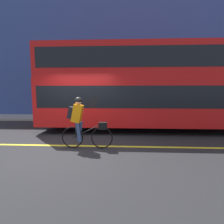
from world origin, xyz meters
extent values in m
plane|color=#232326|center=(0.00, 0.00, 0.00)|extent=(80.00, 80.00, 0.00)
cube|color=yellow|center=(0.00, 0.14, 0.00)|extent=(50.00, 0.14, 0.01)
cube|color=gray|center=(0.00, 5.80, 0.06)|extent=(60.00, 2.10, 0.12)
cube|color=#33478C|center=(0.00, 7.00, 4.43)|extent=(60.00, 0.30, 8.87)
cylinder|color=black|center=(5.41, 2.73, 0.54)|extent=(1.08, 0.30, 1.08)
cylinder|color=black|center=(-0.22, 2.73, 0.54)|extent=(1.08, 0.30, 1.08)
cube|color=red|center=(2.59, 2.73, 1.32)|extent=(9.08, 2.56, 1.99)
cube|color=black|center=(2.59, 2.73, 1.56)|extent=(8.72, 2.58, 0.88)
cube|color=red|center=(2.59, 2.73, 3.02)|extent=(9.08, 2.45, 1.41)
cube|color=black|center=(2.59, 2.73, 3.09)|extent=(8.72, 2.47, 0.79)
torus|color=black|center=(1.01, -0.06, 0.34)|extent=(0.68, 0.04, 0.68)
torus|color=black|center=(0.08, -0.06, 0.34)|extent=(0.68, 0.04, 0.68)
cylinder|color=black|center=(0.55, -0.06, 0.56)|extent=(0.94, 0.03, 0.46)
cylinder|color=black|center=(0.19, -0.06, 0.59)|extent=(0.03, 0.03, 0.50)
cube|color=black|center=(1.04, -0.06, 0.72)|extent=(0.26, 0.16, 0.22)
cube|color=orange|center=(0.26, -0.06, 1.11)|extent=(0.37, 0.32, 0.58)
cube|color=black|center=(0.06, -0.06, 1.13)|extent=(0.21, 0.26, 0.38)
cylinder|color=#384C7A|center=(0.30, 0.03, 0.54)|extent=(0.21, 0.11, 0.61)
cylinder|color=#384C7A|center=(0.30, -0.15, 0.54)|extent=(0.19, 0.11, 0.61)
sphere|color=tan|center=(0.30, -0.06, 1.46)|extent=(0.19, 0.19, 0.19)
sphere|color=black|center=(0.30, -0.06, 1.50)|extent=(0.21, 0.21, 0.21)
cylinder|color=#194C23|center=(-1.65, 5.70, 0.62)|extent=(0.47, 0.47, 1.01)
camera|label=1|loc=(1.60, -5.34, 1.79)|focal=28.00mm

